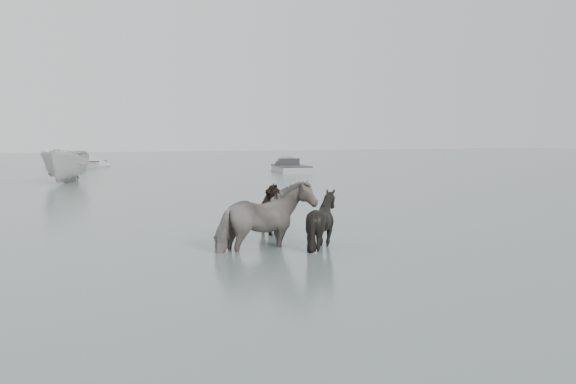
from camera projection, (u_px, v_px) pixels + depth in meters
The scene contains 7 objects.
ground at pixel (240, 247), 13.77m from camera, with size 140.00×140.00×0.00m, color #52625C.
pony_pinto at pixel (264, 206), 13.40m from camera, with size 0.88×1.94×1.64m, color black.
pony_dark at pixel (279, 201), 15.79m from camera, with size 1.34×1.15×1.35m, color black.
pony_black at pixel (322, 213), 13.66m from camera, with size 1.06×1.19×1.31m, color black.
boat_small at pixel (67, 164), 31.42m from camera, with size 1.58×4.21×1.63m, color #BBBCB6.
skiff_port at pixel (291, 166), 39.65m from camera, with size 4.98×1.60×0.75m, color gray, non-canonical shape.
skiff_mid at pixel (76, 161), 46.30m from camera, with size 4.84×1.60×0.75m, color gray, non-canonical shape.
Camera 1 is at (-4.51, -12.90, 2.17)m, focal length 45.00 mm.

